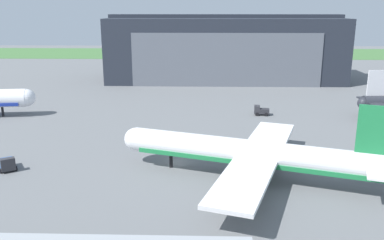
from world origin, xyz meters
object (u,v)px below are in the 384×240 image
Objects in this scene: stair_truck at (261,111)px; airliner_near_right at (253,154)px; pushback_tractor at (7,164)px; maintenance_hangar at (224,49)px.

airliner_near_right is at bearing -99.40° from stair_truck.
stair_truck is (6.38, 38.54, -2.86)m from airliner_near_right.
stair_truck is at bearing 38.69° from pushback_tractor.
pushback_tractor is (-45.19, -36.18, -0.07)m from stair_truck.
stair_truck reaches higher than pushback_tractor.
maintenance_hangar is 52.69m from stair_truck.
airliner_near_right is 9.31× the size of pushback_tractor.
maintenance_hangar reaches higher than airliner_near_right.
maintenance_hangar reaches higher than stair_truck.
maintenance_hangar reaches higher than pushback_tractor.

